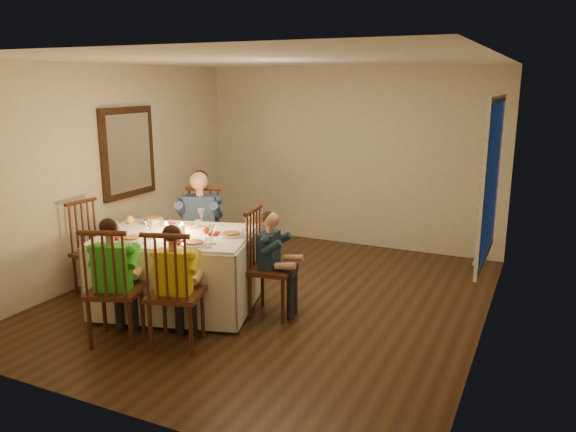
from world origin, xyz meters
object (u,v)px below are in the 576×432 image
at_px(chair_extra, 99,292).
at_px(chair_near_right, 178,345).
at_px(child_green, 119,340).
at_px(chair_end, 272,314).
at_px(child_teal, 272,314).
at_px(serving_bowl, 153,221).
at_px(child_yellow, 178,345).
at_px(chair_adult, 203,279).
at_px(dining_table, 177,255).
at_px(adult, 203,279).
at_px(chair_near_left, 119,340).

bearing_deg(chair_extra, chair_near_right, -108.09).
height_order(chair_extra, child_green, child_green).
bearing_deg(child_green, chair_end, -153.35).
distance_m(child_teal, serving_bowl, 1.71).
bearing_deg(serving_bowl, chair_extra, -156.41).
bearing_deg(chair_extra, child_yellow, -108.09).
relative_size(chair_adult, chair_end, 1.00).
bearing_deg(chair_adult, dining_table, -92.88).
relative_size(chair_extra, child_teal, 0.97).
height_order(chair_adult, child_teal, chair_adult).
height_order(child_teal, serving_bowl, serving_bowl).
bearing_deg(child_yellow, chair_adult, -80.03).
height_order(chair_end, adult, adult).
bearing_deg(chair_adult, child_green, -103.17).
xyz_separation_m(chair_extra, adult, (0.84, 0.89, 0.00)).
xyz_separation_m(child_green, child_teal, (1.03, 1.18, 0.00)).
height_order(dining_table, serving_bowl, serving_bowl).
xyz_separation_m(dining_table, chair_extra, (-1.11, -0.03, -0.59)).
xyz_separation_m(chair_end, chair_extra, (-2.10, -0.31, 0.00)).
relative_size(chair_adult, adult, 0.84).
height_order(chair_near_right, child_teal, chair_near_right).
xyz_separation_m(chair_adult, chair_extra, (-0.84, -0.89, 0.00)).
distance_m(adult, child_teal, 1.39).
bearing_deg(adult, chair_near_left, -103.17).
height_order(chair_end, child_teal, chair_end).
distance_m(chair_adult, chair_near_right, 1.78).
bearing_deg(child_yellow, child_green, 0.03).
bearing_deg(chair_adult, child_yellow, -84.07).
height_order(chair_near_right, child_yellow, child_yellow).
relative_size(chair_adult, child_yellow, 0.98).
bearing_deg(child_green, dining_table, -115.08).
bearing_deg(child_green, chair_adult, -104.78).
xyz_separation_m(chair_near_right, adult, (-0.79, 1.59, 0.00)).
bearing_deg(child_yellow, adult, -80.03).
bearing_deg(chair_adult, serving_bowl, -130.24).
height_order(chair_extra, serving_bowl, serving_bowl).
bearing_deg(child_teal, chair_near_right, 147.23).
distance_m(chair_adult, chair_near_left, 1.77).
xyz_separation_m(dining_table, child_green, (-0.05, -0.90, -0.59)).
bearing_deg(child_teal, chair_extra, 90.36).
distance_m(chair_near_right, child_yellow, 0.00).
relative_size(chair_near_right, child_yellow, 0.98).
relative_size(dining_table, serving_bowl, 8.28).
distance_m(chair_near_right, child_teal, 1.12).
bearing_deg(chair_extra, adult, -38.08).
xyz_separation_m(dining_table, chair_near_left, (-0.05, -0.90, -0.59)).
xyz_separation_m(chair_near_right, child_teal, (0.47, 1.01, 0.00)).
bearing_deg(chair_extra, chair_end, -76.35).
height_order(child_green, child_teal, child_green).
relative_size(chair_end, child_teal, 1.02).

